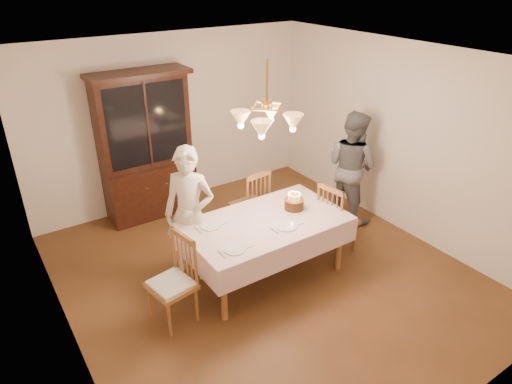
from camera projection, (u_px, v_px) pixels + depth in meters
ground at (265, 273)px, 5.67m from camera, size 5.00×5.00×0.00m
room_shell at (266, 155)px, 4.96m from camera, size 5.00×5.00×5.00m
dining_table at (265, 226)px, 5.36m from camera, size 1.90×1.10×0.76m
china_hutch at (146, 149)px, 6.61m from camera, size 1.38×0.54×2.16m
chair_far_side at (250, 206)px, 6.31m from camera, size 0.48×0.46×1.00m
chair_left_end at (172, 285)px, 4.74m from camera, size 0.49×0.51×1.00m
chair_right_end at (337, 222)px, 5.92m from camera, size 0.47×0.49×1.00m
elderly_woman at (190, 215)px, 5.31m from camera, size 0.71×0.71×1.66m
adult_in_grey at (351, 166)px, 6.59m from camera, size 0.72×0.87×1.64m
birthday_cake at (294, 205)px, 5.53m from camera, size 0.30×0.30×0.22m
place_setting_near_left at (236, 249)px, 4.79m from camera, size 0.37×0.23×0.02m
place_setting_near_right at (287, 226)px, 5.21m from camera, size 0.39×0.24×0.02m
place_setting_far_left at (212, 225)px, 5.22m from camera, size 0.38×0.24×0.02m
chandelier at (267, 120)px, 4.78m from camera, size 0.62×0.62×0.73m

